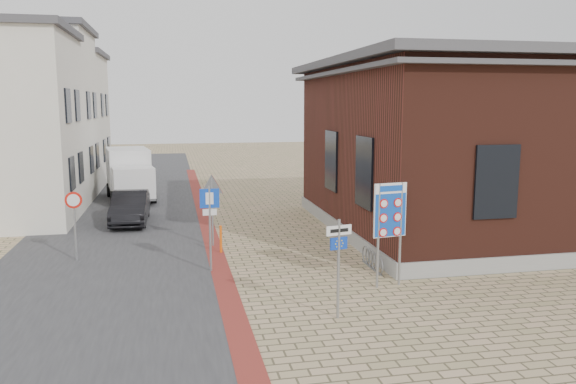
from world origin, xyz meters
name	(u,v)px	position (x,y,z in m)	size (l,w,h in m)	color
ground	(306,298)	(0.00, 0.00, 0.00)	(120.00, 120.00, 0.00)	tan
road_strip	(130,206)	(-5.50, 15.00, 0.01)	(7.00, 60.00, 0.02)	#38383A
curb_strip	(206,223)	(-2.00, 10.00, 0.01)	(0.60, 40.00, 0.02)	maroon
brick_building	(481,143)	(8.99, 7.00, 3.49)	(13.00, 13.00, 6.80)	gray
townhouse_mid	(22,114)	(-10.99, 18.00, 4.57)	(7.40, 6.40, 9.10)	silver
townhouse_far	(47,118)	(-10.99, 24.00, 4.17)	(7.40, 6.40, 8.30)	silver
bike_rack	(372,260)	(2.65, 2.20, 0.26)	(0.08, 1.80, 0.60)	slate
sedan	(130,207)	(-5.18, 10.74, 0.68)	(1.44, 4.13, 1.36)	black
box_truck	(130,174)	(-5.60, 16.90, 1.39)	(2.84, 5.41, 2.69)	slate
border_sign	(390,212)	(2.50, 0.50, 2.12)	(1.00, 0.21, 2.94)	gray
essen_sign	(339,253)	(0.43, -1.50, 1.59)	(0.65, 0.17, 2.41)	gray
parking_sign	(210,213)	(-2.29, 2.91, 1.81)	(0.58, 0.07, 2.64)	gray
yield_sign	(212,193)	(-2.00, 6.00, 1.96)	(0.89, 0.27, 2.56)	gray
speed_sign	(74,215)	(-6.50, 4.99, 1.52)	(0.54, 0.07, 2.29)	gray
bollard	(221,239)	(-1.80, 5.00, 0.48)	(0.09, 0.09, 0.97)	#FF5F0D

